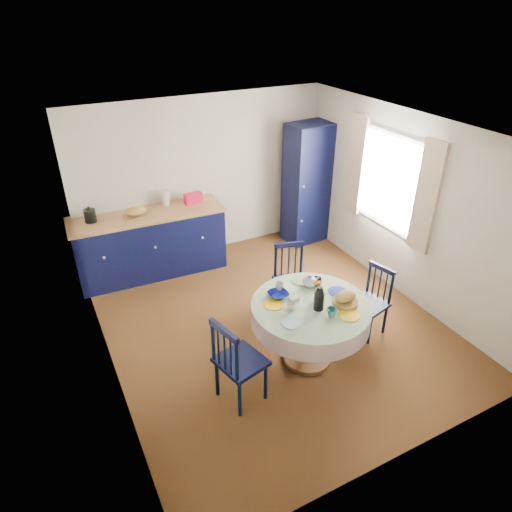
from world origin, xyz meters
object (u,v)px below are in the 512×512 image
at_px(dining_table, 311,313).
at_px(chair_left, 237,361).
at_px(kitchen_counter, 151,243).
at_px(chair_far, 291,280).
at_px(mug_b, 332,313).
at_px(mug_c, 316,282).
at_px(chair_right, 371,301).
at_px(mug_d, 279,287).
at_px(cobalt_bowl, 278,295).
at_px(mug_a, 291,306).
at_px(pantry_cabinet, 307,184).

height_order(dining_table, chair_left, dining_table).
relative_size(kitchen_counter, chair_left, 2.18).
bearing_deg(chair_far, mug_b, -85.38).
height_order(mug_b, mug_c, mug_b).
distance_m(chair_left, chair_right, 1.96).
height_order(chair_far, mug_b, chair_far).
xyz_separation_m(chair_left, mug_d, (0.80, 0.56, 0.32)).
xyz_separation_m(dining_table, mug_c, (0.25, 0.29, 0.17)).
bearing_deg(mug_b, cobalt_bowl, 118.95).
bearing_deg(mug_d, chair_far, 47.61).
relative_size(chair_far, mug_c, 7.84).
bearing_deg(mug_c, chair_right, -14.17).
relative_size(mug_a, cobalt_bowl, 0.50).
bearing_deg(mug_d, mug_a, -100.52).
bearing_deg(chair_left, chair_right, -96.04).
distance_m(chair_left, mug_d, 1.03).
bearing_deg(mug_d, chair_left, -144.83).
bearing_deg(dining_table, kitchen_counter, 111.14).
bearing_deg(mug_b, mug_a, 135.94).
relative_size(pantry_cabinet, dining_table, 1.52).
height_order(mug_a, mug_b, mug_b).
bearing_deg(cobalt_bowl, pantry_cabinet, 51.36).
xyz_separation_m(kitchen_counter, dining_table, (1.06, -2.73, 0.17)).
xyz_separation_m(chair_left, chair_right, (1.94, 0.27, -0.06)).
bearing_deg(chair_far, cobalt_bowl, -115.36).
distance_m(chair_right, mug_b, 1.05).
distance_m(chair_left, mug_c, 1.35).
xyz_separation_m(mug_a, mug_c, (0.50, 0.26, 0.00)).
xyz_separation_m(chair_right, mug_c, (-0.71, 0.18, 0.39)).
distance_m(kitchen_counter, mug_b, 3.23).
relative_size(mug_b, mug_d, 1.03).
bearing_deg(pantry_cabinet, dining_table, -126.11).
bearing_deg(dining_table, mug_d, 114.88).
distance_m(chair_left, mug_a, 0.82).
xyz_separation_m(dining_table, mug_a, (-0.25, 0.03, 0.17)).
bearing_deg(chair_right, dining_table, -97.84).
relative_size(kitchen_counter, mug_b, 20.16).
distance_m(chair_left, mug_b, 1.10).
relative_size(chair_far, chair_right, 1.07).
distance_m(pantry_cabinet, chair_left, 3.83).
bearing_deg(mug_b, kitchen_counter, 110.40).
height_order(kitchen_counter, mug_c, kitchen_counter).
bearing_deg(chair_far, mug_a, -105.69).
bearing_deg(kitchen_counter, mug_d, -66.87).
bearing_deg(chair_left, mug_a, -89.30).
height_order(kitchen_counter, dining_table, kitchen_counter).
distance_m(kitchen_counter, chair_right, 3.31).
xyz_separation_m(chair_far, mug_c, (-0.06, -0.64, 0.36)).
xyz_separation_m(mug_d, cobalt_bowl, (-0.07, -0.10, -0.02)).
bearing_deg(kitchen_counter, mug_a, -70.80).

